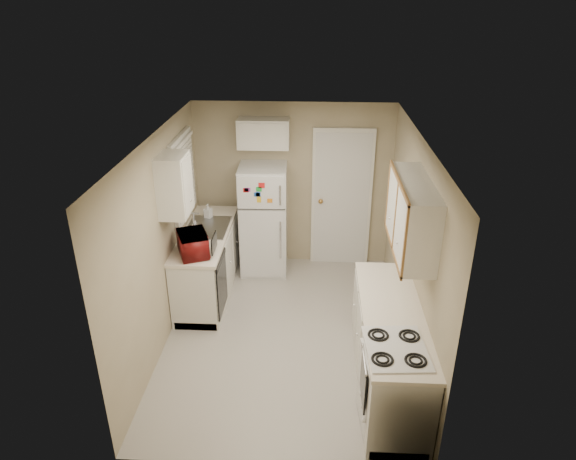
{
  "coord_description": "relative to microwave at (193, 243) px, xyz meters",
  "views": [
    {
      "loc": [
        0.3,
        -5.06,
        3.77
      ],
      "look_at": [
        0.0,
        0.5,
        1.15
      ],
      "focal_mm": 32.0,
      "sensor_mm": 36.0,
      "label": 1
    }
  ],
  "objects": [
    {
      "name": "refrigerator",
      "position": [
        0.71,
        1.28,
        -0.26
      ],
      "size": [
        0.67,
        0.65,
        1.59
      ],
      "primitive_type": "cube",
      "rotation": [
        0.0,
        0.0,
        0.03
      ],
      "color": "silver",
      "rests_on": "floor"
    },
    {
      "name": "microwave",
      "position": [
        0.0,
        0.0,
        0.0
      ],
      "size": [
        0.54,
        0.43,
        0.32
      ],
      "primitive_type": "imported",
      "rotation": [
        0.0,
        0.0,
        1.97
      ],
      "color": "maroon",
      "rests_on": "left_counter"
    },
    {
      "name": "sink",
      "position": [
        0.02,
        0.75,
        -0.19
      ],
      "size": [
        0.54,
        0.74,
        0.16
      ],
      "primitive_type": "cube",
      "color": "gray",
      "rests_on": "left_counter"
    },
    {
      "name": "wall_left",
      "position": [
        -0.28,
        -0.3,
        0.15
      ],
      "size": [
        3.8,
        3.8,
        0.0
      ],
      "primitive_type": "plane",
      "color": "tan",
      "rests_on": "floor"
    },
    {
      "name": "cabinet_over_fridge",
      "position": [
        0.72,
        1.45,
        0.95
      ],
      "size": [
        0.7,
        0.3,
        0.4
      ],
      "primitive_type": "cube",
      "color": "silver",
      "rests_on": "wall_back"
    },
    {
      "name": "stove",
      "position": [
        2.17,
        -1.68,
        -0.66
      ],
      "size": [
        0.57,
        0.68,
        0.79
      ],
      "primitive_type": "cube",
      "rotation": [
        0.0,
        0.0,
        0.07
      ],
      "color": "silver",
      "rests_on": "floor"
    },
    {
      "name": "interior_door",
      "position": [
        1.82,
        1.56,
        -0.03
      ],
      "size": [
        0.86,
        0.06,
        2.08
      ],
      "primitive_type": "cube",
      "color": "silver",
      "rests_on": "floor"
    },
    {
      "name": "left_counter",
      "position": [
        0.02,
        0.6,
        -0.6
      ],
      "size": [
        0.6,
        1.8,
        0.9
      ],
      "primitive_type": "cube",
      "color": "silver",
      "rests_on": "floor"
    },
    {
      "name": "right_counter",
      "position": [
        2.22,
        -1.1,
        -0.6
      ],
      "size": [
        0.6,
        2.0,
        0.9
      ],
      "primitive_type": "cube",
      "color": "silver",
      "rests_on": "floor"
    },
    {
      "name": "upper_cabinet_right",
      "position": [
        2.37,
        -0.8,
        0.75
      ],
      "size": [
        0.3,
        1.2,
        0.7
      ],
      "primitive_type": "cube",
      "color": "silver",
      "rests_on": "wall_right"
    },
    {
      "name": "wall_back",
      "position": [
        1.12,
        1.6,
        0.15
      ],
      "size": [
        2.8,
        2.8,
        0.0
      ],
      "primitive_type": "plane",
      "color": "tan",
      "rests_on": "floor"
    },
    {
      "name": "dishwasher",
      "position": [
        0.31,
        -0.0,
        -0.56
      ],
      "size": [
        0.03,
        0.58,
        0.72
      ],
      "primitive_type": "cube",
      "color": "black",
      "rests_on": "floor"
    },
    {
      "name": "soap_bottle",
      "position": [
        -0.03,
        1.06,
        -0.05
      ],
      "size": [
        0.12,
        0.12,
        0.21
      ],
      "primitive_type": "imported",
      "rotation": [
        0.0,
        0.0,
        -0.31
      ],
      "color": "beige",
      "rests_on": "left_counter"
    },
    {
      "name": "floor",
      "position": [
        1.12,
        -0.3,
        -1.05
      ],
      "size": [
        3.8,
        3.8,
        0.0
      ],
      "primitive_type": "plane",
      "color": "beige",
      "rests_on": "ground"
    },
    {
      "name": "ceiling",
      "position": [
        1.12,
        -0.3,
        1.35
      ],
      "size": [
        3.8,
        3.8,
        0.0
      ],
      "primitive_type": "plane",
      "color": "white",
      "rests_on": "floor"
    },
    {
      "name": "wall_right",
      "position": [
        2.52,
        -0.3,
        0.15
      ],
      "size": [
        3.8,
        3.8,
        0.0
      ],
      "primitive_type": "plane",
      "color": "tan",
      "rests_on": "floor"
    },
    {
      "name": "window_blinds",
      "position": [
        -0.24,
        0.75,
        0.55
      ],
      "size": [
        0.1,
        0.98,
        1.08
      ],
      "primitive_type": "cube",
      "color": "silver",
      "rests_on": "wall_left"
    },
    {
      "name": "wall_front",
      "position": [
        1.12,
        -2.2,
        0.15
      ],
      "size": [
        2.8,
        2.8,
        0.0
      ],
      "primitive_type": "plane",
      "color": "tan",
      "rests_on": "floor"
    },
    {
      "name": "upper_cabinet_left",
      "position": [
        -0.13,
        -0.08,
        0.75
      ],
      "size": [
        0.3,
        0.45,
        0.7
      ],
      "primitive_type": "cube",
      "color": "silver",
      "rests_on": "wall_left"
    }
  ]
}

